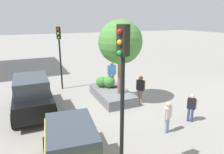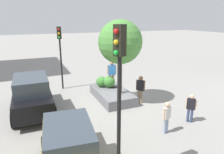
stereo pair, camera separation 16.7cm
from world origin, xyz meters
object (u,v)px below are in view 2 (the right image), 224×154
object	(u,v)px
skateboard	(112,87)
skateboarder	(112,72)
traffic_light_median	(119,83)
sedan_parked	(32,94)
bystander_watching	(140,88)
planter_ledge	(112,95)
taxi_cab	(69,148)
plaza_tree	(120,42)
traffic_light_corner	(60,47)
passerby_with_bag	(191,106)
pedestrian_crossing	(167,115)

from	to	relation	value
skateboard	skateboarder	distance (m)	1.04
skateboarder	traffic_light_median	bearing A→B (deg)	158.79
skateboard	skateboarder	world-z (taller)	skateboarder
sedan_parked	bystander_watching	xyz separation A→B (m)	(-1.14, -6.22, -0.08)
planter_ledge	taxi_cab	bearing A→B (deg)	144.85
plaza_tree	taxi_cab	distance (m)	7.01
traffic_light_corner	traffic_light_median	size ratio (longest dim) A/B	0.91
passerby_with_bag	pedestrian_crossing	bearing A→B (deg)	101.95
bystander_watching	taxi_cab	bearing A→B (deg)	129.15
planter_ledge	sedan_parked	distance (m)	4.90
skateboarder	sedan_parked	world-z (taller)	skateboarder
taxi_cab	pedestrian_crossing	xyz separation A→B (m)	(0.80, -4.60, -0.08)
planter_ledge	passerby_with_bag	distance (m)	5.05
planter_ledge	traffic_light_median	size ratio (longest dim) A/B	0.71
skateboard	pedestrian_crossing	distance (m)	5.27
taxi_cab	traffic_light_median	bearing A→B (deg)	-125.32
traffic_light_median	sedan_parked	bearing A→B (deg)	19.66
bystander_watching	passerby_with_bag	world-z (taller)	bystander_watching
pedestrian_crossing	skateboard	bearing A→B (deg)	5.51
taxi_cab	passerby_with_bag	distance (m)	6.48
skateboarder	passerby_with_bag	world-z (taller)	skateboarder
taxi_cab	traffic_light_median	world-z (taller)	traffic_light_median
skateboard	taxi_cab	world-z (taller)	taxi_cab
sedan_parked	pedestrian_crossing	world-z (taller)	sedan_parked
planter_ledge	pedestrian_crossing	size ratio (longest dim) A/B	2.34
skateboard	traffic_light_corner	world-z (taller)	traffic_light_corner
sedan_parked	traffic_light_median	bearing A→B (deg)	-160.34
passerby_with_bag	skateboard	bearing A→B (deg)	25.08
taxi_cab	skateboarder	bearing A→B (deg)	-34.14
passerby_with_bag	planter_ledge	bearing A→B (deg)	29.37
sedan_parked	taxi_cab	bearing A→B (deg)	-170.40
sedan_parked	traffic_light_median	world-z (taller)	traffic_light_median
skateboard	traffic_light_median	bearing A→B (deg)	158.79
taxi_cab	traffic_light_corner	size ratio (longest dim) A/B	0.93
taxi_cab	sedan_parked	bearing A→B (deg)	9.60
taxi_cab	planter_ledge	bearing A→B (deg)	-35.15
traffic_light_median	taxi_cab	bearing A→B (deg)	54.68
planter_ledge	traffic_light_median	bearing A→B (deg)	158.77
skateboard	skateboarder	bearing A→B (deg)	180.00
skateboard	bystander_watching	world-z (taller)	bystander_watching
traffic_light_corner	bystander_watching	distance (m)	6.45
sedan_parked	passerby_with_bag	xyz separation A→B (m)	(-4.27, -7.30, -0.21)
plaza_tree	passerby_with_bag	size ratio (longest dim) A/B	2.97
bystander_watching	passerby_with_bag	bearing A→B (deg)	-160.96
skateboarder	taxi_cab	xyz separation A→B (m)	(-6.04, 4.10, -0.74)
plaza_tree	passerby_with_bag	bearing A→B (deg)	-149.19
skateboarder	traffic_light_median	xyz separation A→B (m)	(-7.02, 2.72, 1.67)
skateboarder	passerby_with_bag	distance (m)	5.43
pedestrian_crossing	planter_ledge	bearing A→B (deg)	8.28
traffic_light_corner	passerby_with_bag	size ratio (longest dim) A/B	3.02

